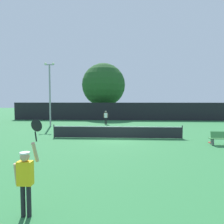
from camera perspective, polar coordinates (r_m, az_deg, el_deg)
ground_plane at (r=16.56m, az=1.42°, el=-7.32°), size 120.00×120.00×0.00m
tennis_net at (r=16.47m, az=1.42°, el=-5.57°), size 10.42×0.08×1.07m
perimeter_fence at (r=30.76m, az=2.15°, el=0.16°), size 32.63×0.12×2.67m
player_serving at (r=6.02m, az=-22.97°, el=-15.67°), size 0.68×0.40×2.58m
player_receiving at (r=25.70m, az=-1.75°, el=-1.18°), size 0.57×0.25×1.67m
tennis_ball at (r=19.91m, az=8.81°, el=-5.44°), size 0.07×0.07×0.07m
spare_racket at (r=16.42m, az=25.83°, el=-7.69°), size 0.28×0.52×0.04m
courtside_bench at (r=15.89m, az=28.70°, el=-6.45°), size 1.80×0.44×0.95m
light_pole at (r=24.77m, az=-17.02°, el=5.97°), size 1.18×0.28×7.40m
large_tree at (r=35.60m, az=-2.37°, el=7.57°), size 7.44×7.44×9.39m
parked_car_near at (r=37.12m, az=-9.85°, el=-0.20°), size 2.03×4.26×1.69m
parked_car_mid at (r=37.30m, az=-2.20°, el=-0.13°), size 2.50×4.43×1.69m
parked_car_far at (r=39.65m, az=16.91°, el=-0.07°), size 2.14×4.30×1.69m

